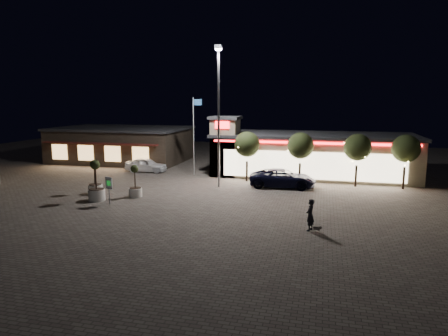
% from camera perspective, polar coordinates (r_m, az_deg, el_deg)
% --- Properties ---
extents(ground, '(90.00, 90.00, 0.00)m').
position_cam_1_polar(ground, '(29.39, -8.55, -5.66)').
color(ground, '#645A51').
rests_on(ground, ground).
extents(retail_building, '(20.40, 8.40, 6.10)m').
position_cam_1_polar(retail_building, '(42.33, 11.88, 2.00)').
color(retail_building, gray).
rests_on(retail_building, ground).
extents(restaurant_building, '(16.40, 11.00, 4.30)m').
position_cam_1_polar(restaurant_building, '(52.75, -14.39, 3.34)').
color(restaurant_building, '#382D23').
rests_on(restaurant_building, ground).
extents(floodlight_pole, '(0.60, 0.40, 12.38)m').
position_cam_1_polar(floodlight_pole, '(35.31, -0.77, 8.55)').
color(floodlight_pole, gray).
rests_on(floodlight_pole, ground).
extents(flagpole, '(0.95, 0.10, 8.00)m').
position_cam_1_polar(flagpole, '(41.32, -4.25, 5.53)').
color(flagpole, white).
rests_on(flagpole, ground).
extents(string_tree_a, '(2.42, 2.42, 4.79)m').
position_cam_1_polar(string_tree_a, '(38.02, 3.32, 3.39)').
color(string_tree_a, '#332319').
rests_on(string_tree_a, ground).
extents(string_tree_b, '(2.42, 2.42, 4.79)m').
position_cam_1_polar(string_tree_b, '(37.42, 10.87, 3.13)').
color(string_tree_b, '#332319').
rests_on(string_tree_b, ground).
extents(string_tree_c, '(2.42, 2.42, 4.79)m').
position_cam_1_polar(string_tree_c, '(37.48, 18.53, 2.81)').
color(string_tree_c, '#332319').
rests_on(string_tree_c, ground).
extents(string_tree_d, '(2.42, 2.42, 4.79)m').
position_cam_1_polar(string_tree_d, '(38.01, 24.55, 2.52)').
color(string_tree_d, '#332319').
rests_on(string_tree_d, ground).
extents(pickup_truck, '(6.01, 3.00, 1.63)m').
position_cam_1_polar(pickup_truck, '(36.09, 8.38, -1.45)').
color(pickup_truck, black).
rests_on(pickup_truck, ground).
extents(white_sedan, '(4.60, 2.08, 1.53)m').
position_cam_1_polar(white_sedan, '(44.12, -11.08, 0.44)').
color(white_sedan, white).
rests_on(white_sedan, ground).
extents(pedestrian, '(0.67, 0.81, 1.92)m').
position_cam_1_polar(pedestrian, '(24.51, 12.21, -6.57)').
color(pedestrian, black).
rests_on(pedestrian, ground).
extents(dog, '(0.50, 0.23, 0.27)m').
position_cam_1_polar(dog, '(24.44, 13.28, -8.36)').
color(dog, '#59514C').
rests_on(dog, ground).
extents(planter_left, '(1.17, 1.17, 2.88)m').
position_cam_1_polar(planter_left, '(34.81, -17.93, -2.11)').
color(planter_left, silver).
rests_on(planter_left, ground).
extents(planter_mid, '(1.30, 1.30, 3.20)m').
position_cam_1_polar(planter_mid, '(32.53, -17.77, -2.73)').
color(planter_mid, silver).
rests_on(planter_mid, ground).
extents(planter_right, '(1.06, 1.06, 2.61)m').
position_cam_1_polar(planter_right, '(32.94, -12.56, -2.67)').
color(planter_right, silver).
rests_on(planter_right, ground).
extents(valet_sign, '(0.67, 0.29, 2.09)m').
position_cam_1_polar(valet_sign, '(30.88, -16.11, -2.40)').
color(valet_sign, gray).
rests_on(valet_sign, ground).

